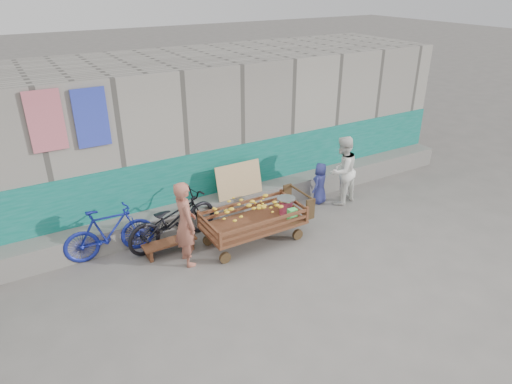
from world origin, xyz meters
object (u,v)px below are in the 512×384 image
child (320,183)px  bicycle_blue (109,232)px  bicycle_dark (173,219)px  vendor_man (185,224)px  woman (342,171)px  bench (170,244)px  banana_cart (252,215)px

child → bicycle_blue: 4.50m
bicycle_dark → bicycle_blue: bearing=70.3°
vendor_man → bicycle_blue: size_ratio=0.97×
bicycle_blue → bicycle_dark: bearing=-94.2°
woman → bicycle_dark: woman is taller
bench → bicycle_dark: size_ratio=0.52×
bench → woman: (3.97, 0.01, 0.58)m
banana_cart → woman: 2.56m
vendor_man → bicycle_blue: 1.43m
woman → bicycle_blue: 4.91m
bench → bicycle_dark: (0.21, 0.31, 0.31)m
woman → child: 0.54m
bench → child: bearing=3.9°
bicycle_blue → woman: bearing=-91.9°
vendor_man → child: vendor_man is taller
banana_cart → bicycle_dark: size_ratio=1.09×
vendor_man → bicycle_dark: size_ratio=0.82×
bench → bicycle_blue: (-0.92, 0.45, 0.30)m
banana_cart → bench: banana_cart is taller
vendor_man → bicycle_dark: (0.04, 0.74, -0.28)m
bicycle_blue → child: bearing=-89.4°
banana_cart → vendor_man: 1.30m
bench → bicycle_blue: bicycle_blue is taller
banana_cart → child: child is taller
banana_cart → vendor_man: vendor_man is taller
bench → child: 3.60m
child → bicycle_dark: bearing=-26.9°
bench → vendor_man: vendor_man is taller
vendor_man → bench: bearing=23.4°
banana_cart → vendor_man: (-1.28, 0.02, 0.18)m
bench → banana_cart: bearing=-17.4°
bicycle_dark → child: bearing=-103.3°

